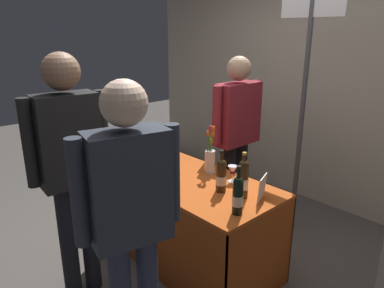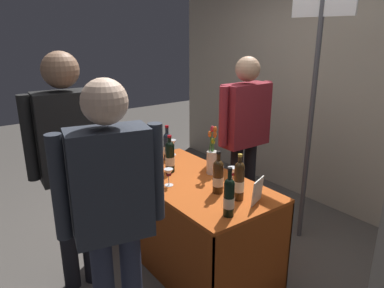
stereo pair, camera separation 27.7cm
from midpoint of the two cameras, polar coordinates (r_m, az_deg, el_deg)
name	(u,v)px [view 2 (the right image)]	position (r m, az deg, el deg)	size (l,w,h in m)	color
ground_plane	(192,260)	(3.25, 2.57, -18.10)	(12.00, 12.00, 0.00)	#514C47
back_partition	(336,93)	(4.16, 23.75, 7.47)	(5.09, 0.12, 2.53)	#B2A893
tasting_table	(192,206)	(2.97, 2.70, -9.93)	(1.44, 0.74, 0.76)	#B74C19
featured_wine_bottle	(170,156)	(2.98, -0.91, -2.00)	(0.08, 0.08, 0.32)	black
display_bottle_0	(239,180)	(2.53, 10.66, -5.79)	(0.07, 0.07, 0.34)	#38230F
display_bottle_1	(167,146)	(3.27, -1.57, -0.29)	(0.07, 0.07, 0.32)	#192333
display_bottle_2	(218,176)	(2.62, 7.22, -5.13)	(0.08, 0.08, 0.32)	#38230F
display_bottle_3	(229,197)	(2.31, 9.37, -8.34)	(0.07, 0.07, 0.33)	black
wine_glass_near_vendor	(172,144)	(3.39, -0.84, -0.04)	(0.07, 0.07, 0.15)	silver
wine_glass_mid	(232,172)	(2.81, 9.26, -4.51)	(0.07, 0.07, 0.13)	silver
wine_glass_near_taster	(169,173)	(2.73, -0.84, -4.75)	(0.07, 0.07, 0.14)	silver
flower_vase	(212,158)	(2.96, 5.89, -2.24)	(0.09, 0.09, 0.41)	silver
brochure_stand	(257,191)	(2.53, 13.52, -7.39)	(0.17, 0.01, 0.18)	silver
vendor_presenter	(245,127)	(3.48, 10.72, 2.70)	(0.23, 0.64, 1.67)	black
taster_foreground_right	(69,154)	(2.59, -16.10, -1.59)	(0.25, 0.57, 1.77)	black
taster_foreground_left	(112,206)	(1.93, -8.57, -9.82)	(0.29, 0.57, 1.68)	#2D3347
booth_signpost	(314,91)	(3.29, 21.17, 7.84)	(0.58, 0.04, 2.22)	#47474C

